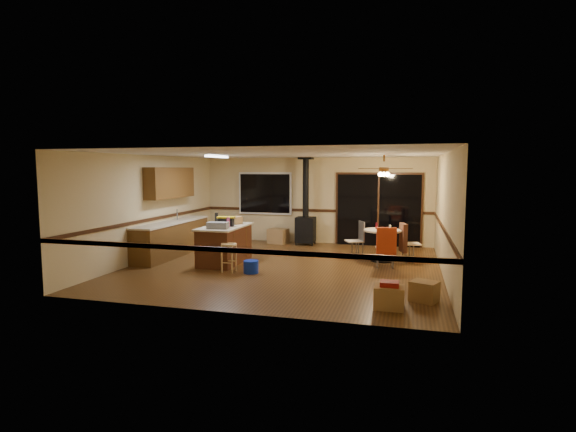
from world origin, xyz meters
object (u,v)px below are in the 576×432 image
at_px(kitchen_island, 225,244).
at_px(box_corner_b, 424,291).
at_px(box_under_window, 278,236).
at_px(chair_near, 386,243).
at_px(dining_table, 382,240).
at_px(toolbox_grey, 218,225).
at_px(chair_right, 404,238).
at_px(box_corner_a, 389,297).
at_px(bar_stool, 229,258).
at_px(wood_stove, 306,221).
at_px(toolbox_black, 226,222).
at_px(chair_left, 358,236).
at_px(blue_bucket, 251,267).

bearing_deg(kitchen_island, box_corner_b, -24.25).
bearing_deg(box_under_window, box_corner_b, -51.28).
relative_size(kitchen_island, chair_near, 2.40).
xyz_separation_m(dining_table, box_under_window, (-3.23, 1.89, -0.31)).
height_order(toolbox_grey, box_under_window, toolbox_grey).
bearing_deg(chair_right, toolbox_grey, -157.60).
distance_m(box_corner_a, box_corner_b, 0.79).
bearing_deg(toolbox_grey, kitchen_island, 95.14).
bearing_deg(box_under_window, bar_stool, -89.44).
bearing_deg(wood_stove, box_corner_a, -64.52).
distance_m(kitchen_island, box_corner_a, 4.78).
relative_size(toolbox_black, box_corner_b, 0.83).
distance_m(kitchen_island, wood_stove, 3.33).
relative_size(bar_stool, chair_near, 0.90).
bearing_deg(toolbox_black, kitchen_island, 148.53).
bearing_deg(chair_left, kitchen_island, -156.00).
relative_size(wood_stove, chair_right, 3.60).
xyz_separation_m(blue_bucket, box_corner_a, (3.02, -1.76, 0.05)).
relative_size(bar_stool, box_under_window, 1.13).
xyz_separation_m(wood_stove, box_corner_a, (2.70, -5.66, -0.55)).
bearing_deg(chair_left, toolbox_grey, -148.48).
distance_m(kitchen_island, chair_left, 3.34).
relative_size(dining_table, chair_near, 1.31).
bearing_deg(toolbox_black, toolbox_grey, -92.03).
height_order(kitchen_island, chair_near, chair_near).
bearing_deg(chair_near, box_corner_a, -86.05).
relative_size(chair_near, chair_right, 1.00).
relative_size(blue_bucket, box_corner_b, 0.76).
relative_size(bar_stool, chair_left, 1.18).
xyz_separation_m(bar_stool, box_under_window, (-0.04, 3.96, -0.09)).
xyz_separation_m(chair_right, box_under_window, (-3.75, 1.88, -0.38)).
bearing_deg(toolbox_black, chair_left, 25.00).
distance_m(kitchen_island, toolbox_grey, 0.71).
relative_size(wood_stove, blue_bucket, 7.67).
xyz_separation_m(kitchen_island, toolbox_grey, (0.04, -0.49, 0.52)).
bearing_deg(toolbox_grey, chair_near, 12.37).
relative_size(chair_right, box_corner_a, 1.46).
distance_m(box_under_window, box_corner_b, 6.61).
relative_size(toolbox_grey, blue_bucket, 1.45).
distance_m(toolbox_grey, box_corner_a, 4.55).
bearing_deg(box_corner_a, chair_left, 103.38).
bearing_deg(wood_stove, toolbox_black, -111.89).
relative_size(kitchen_island, box_under_window, 3.03).
distance_m(chair_right, box_under_window, 4.21).
bearing_deg(box_under_window, chair_right, -26.64).
height_order(wood_stove, box_corner_a, wood_stove).
bearing_deg(box_corner_b, chair_left, 113.83).
distance_m(wood_stove, blue_bucket, 3.95).
relative_size(toolbox_grey, dining_table, 0.52).
bearing_deg(chair_near, blue_bucket, -157.27).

